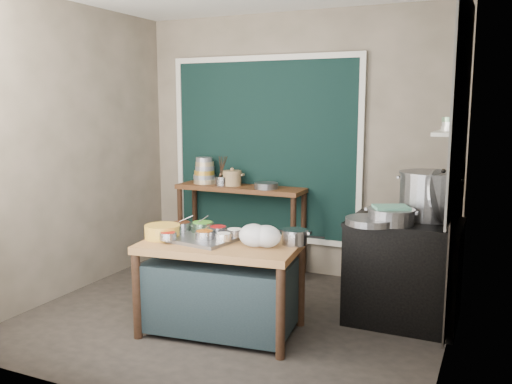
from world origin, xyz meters
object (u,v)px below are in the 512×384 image
at_px(yellow_basin, 162,232).
at_px(stock_pot, 429,195).
at_px(steamer, 391,216).
at_px(ceramic_crock, 232,179).
at_px(utensil_cup, 222,181).
at_px(saucepan, 294,237).
at_px(prep_table, 221,287).
at_px(condiment_tray, 198,238).
at_px(back_counter, 241,228).
at_px(stove_block, 403,273).

distance_m(yellow_basin, stock_pot, 2.25).
distance_m(yellow_basin, steamer, 1.86).
height_order(ceramic_crock, steamer, ceramic_crock).
xyz_separation_m(utensil_cup, steamer, (2.01, -0.88, -0.06)).
height_order(saucepan, ceramic_crock, ceramic_crock).
bearing_deg(yellow_basin, prep_table, 9.23).
bearing_deg(stock_pot, condiment_tray, -149.42).
relative_size(prep_table, back_counter, 0.86).
relative_size(stove_block, saucepan, 4.18).
relative_size(back_counter, ceramic_crock, 6.70).
relative_size(condiment_tray, stock_pot, 1.20).
height_order(prep_table, stock_pot, stock_pot).
bearing_deg(stock_pot, ceramic_crock, 164.92).
bearing_deg(ceramic_crock, condiment_tray, -72.85).
height_order(ceramic_crock, stock_pot, stock_pot).
relative_size(prep_table, steamer, 3.18).
distance_m(ceramic_crock, stock_pot, 2.23).
bearing_deg(ceramic_crock, steamer, -25.75).
height_order(condiment_tray, stock_pot, stock_pot).
relative_size(prep_table, saucepan, 5.80).
xyz_separation_m(condiment_tray, yellow_basin, (-0.28, -0.09, 0.04)).
xyz_separation_m(saucepan, stock_pot, (0.90, 0.81, 0.27)).
xyz_separation_m(prep_table, condiment_tray, (-0.22, 0.01, 0.39)).
height_order(back_counter, stock_pot, stock_pot).
relative_size(yellow_basin, steamer, 0.74).
distance_m(yellow_basin, ceramic_crock, 1.68).
distance_m(ceramic_crock, steamer, 2.12).
bearing_deg(condiment_tray, stove_block, 29.09).
bearing_deg(condiment_tray, ceramic_crock, 107.15).
bearing_deg(yellow_basin, stove_block, 27.39).
distance_m(yellow_basin, utensil_cup, 1.65).
distance_m(condiment_tray, stock_pot, 1.97).
distance_m(back_counter, stove_block, 2.04).
relative_size(prep_table, yellow_basin, 4.32).
xyz_separation_m(yellow_basin, stock_pot, (1.95, 1.08, 0.27)).
relative_size(yellow_basin, utensil_cup, 1.73).
relative_size(ceramic_crock, stock_pot, 0.42).
bearing_deg(steamer, saucepan, -144.60).
height_order(prep_table, stove_block, stove_block).
bearing_deg(utensil_cup, stove_block, -17.94).
distance_m(stove_block, stock_pot, 0.69).
height_order(stock_pot, steamer, stock_pot).
height_order(stove_block, steamer, steamer).
height_order(stove_block, saucepan, saucepan).
height_order(utensil_cup, ceramic_crock, ceramic_crock).
bearing_deg(saucepan, yellow_basin, -172.48).
height_order(yellow_basin, utensil_cup, utensil_cup).
xyz_separation_m(yellow_basin, saucepan, (1.05, 0.27, 0.00)).
relative_size(prep_table, stock_pot, 2.44).
bearing_deg(yellow_basin, saucepan, 14.34).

